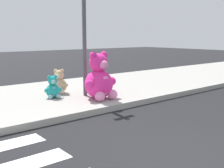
{
  "coord_description": "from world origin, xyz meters",
  "views": [
    {
      "loc": [
        -3.33,
        -2.11,
        1.83
      ],
      "look_at": [
        1.33,
        3.6,
        0.55
      ],
      "focal_mm": 44.91,
      "sensor_mm": 36.0,
      "label": 1
    }
  ],
  "objects_px": {
    "plush_red": "(99,84)",
    "plush_tan": "(59,84)",
    "sign_pole": "(84,35)",
    "plush_pink_large": "(100,80)",
    "plush_teal": "(53,89)",
    "plush_white": "(90,83)"
  },
  "relations": [
    {
      "from": "sign_pole",
      "to": "plush_pink_large",
      "type": "distance_m",
      "value": 1.33
    },
    {
      "from": "sign_pole",
      "to": "plush_tan",
      "type": "relative_size",
      "value": 4.47
    },
    {
      "from": "sign_pole",
      "to": "plush_tan",
      "type": "xyz_separation_m",
      "value": [
        -0.42,
        0.76,
        -1.41
      ]
    },
    {
      "from": "plush_pink_large",
      "to": "plush_red",
      "type": "relative_size",
      "value": 2.01
    },
    {
      "from": "plush_red",
      "to": "plush_tan",
      "type": "height_order",
      "value": "plush_tan"
    },
    {
      "from": "plush_pink_large",
      "to": "plush_white",
      "type": "xyz_separation_m",
      "value": [
        0.61,
        1.36,
        -0.32
      ]
    },
    {
      "from": "plush_red",
      "to": "plush_teal",
      "type": "xyz_separation_m",
      "value": [
        -1.46,
        0.15,
        -0.0
      ]
    },
    {
      "from": "plush_pink_large",
      "to": "plush_tan",
      "type": "height_order",
      "value": "plush_pink_large"
    },
    {
      "from": "sign_pole",
      "to": "plush_red",
      "type": "height_order",
      "value": "sign_pole"
    },
    {
      "from": "plush_red",
      "to": "plush_tan",
      "type": "relative_size",
      "value": 0.88
    },
    {
      "from": "plush_teal",
      "to": "plush_pink_large",
      "type": "bearing_deg",
      "value": -44.12
    },
    {
      "from": "sign_pole",
      "to": "plush_red",
      "type": "distance_m",
      "value": 1.58
    },
    {
      "from": "plush_tan",
      "to": "plush_white",
      "type": "xyz_separation_m",
      "value": [
        1.1,
        0.02,
        -0.1
      ]
    },
    {
      "from": "plush_red",
      "to": "plush_tan",
      "type": "bearing_deg",
      "value": 149.61
    },
    {
      "from": "sign_pole",
      "to": "plush_pink_large",
      "type": "relative_size",
      "value": 2.53
    },
    {
      "from": "plush_red",
      "to": "plush_white",
      "type": "height_order",
      "value": "plush_red"
    },
    {
      "from": "plush_red",
      "to": "plush_tan",
      "type": "distance_m",
      "value": 1.19
    },
    {
      "from": "plush_teal",
      "to": "plush_white",
      "type": "bearing_deg",
      "value": 17.02
    },
    {
      "from": "plush_tan",
      "to": "sign_pole",
      "type": "bearing_deg",
      "value": -61.29
    },
    {
      "from": "sign_pole",
      "to": "plush_red",
      "type": "bearing_deg",
      "value": 14.64
    },
    {
      "from": "plush_pink_large",
      "to": "plush_tan",
      "type": "distance_m",
      "value": 1.45
    },
    {
      "from": "plush_teal",
      "to": "plush_white",
      "type": "height_order",
      "value": "plush_teal"
    }
  ]
}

